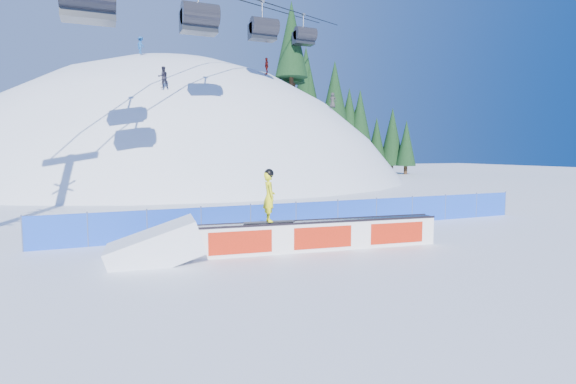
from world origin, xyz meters
name	(u,v)px	position (x,y,z in m)	size (l,w,h in m)	color
ground	(377,251)	(0.00, 0.00, 0.00)	(160.00, 160.00, 0.00)	white
snow_hill	(180,324)	(0.00, 42.00, -18.00)	(64.00, 64.00, 64.00)	white
treeline	(346,99)	(22.57, 40.93, 10.35)	(22.75, 13.08, 19.59)	#352215
safety_fence	(317,216)	(0.00, 4.50, 0.60)	(22.05, 0.05, 1.30)	blue
chairlift	(251,1)	(4.74, 27.49, 16.89)	(40.80, 41.70, 22.00)	gray
rail_box	(320,235)	(-1.70, 0.88, 0.51)	(8.62, 1.48, 1.03)	white
snow_ramp	(156,261)	(-7.05, 1.43, 0.00)	(2.74, 1.82, 1.03)	white
snowboarder	(269,196)	(-3.48, 1.06, 1.90)	(1.71, 0.64, 1.76)	black
distant_skiers	(218,69)	(2.27, 30.31, 11.08)	(20.10, 11.76, 6.63)	black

